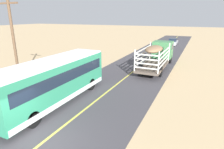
# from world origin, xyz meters

# --- Properties ---
(ground_plane) EXTENTS (240.00, 240.00, 0.00)m
(ground_plane) POSITION_xyz_m (0.00, 0.00, 0.00)
(ground_plane) COLOR tan
(road_surface) EXTENTS (8.00, 120.00, 0.02)m
(road_surface) POSITION_xyz_m (0.00, 0.00, 0.01)
(road_surface) COLOR #423F44
(road_surface) RESTS_ON ground
(road_centre_line) EXTENTS (0.16, 117.60, 0.00)m
(road_centre_line) POSITION_xyz_m (0.00, 0.00, 0.02)
(road_centre_line) COLOR #D8CC4C
(road_centre_line) RESTS_ON road_surface
(livestock_truck) EXTENTS (2.53, 9.70, 3.02)m
(livestock_truck) POSITION_xyz_m (2.11, 18.37, 1.79)
(livestock_truck) COLOR #3F7F4C
(livestock_truck) RESTS_ON road_surface
(bus) EXTENTS (2.54, 10.00, 3.21)m
(bus) POSITION_xyz_m (-2.63, 4.26, 1.75)
(bus) COLOR #2D8C66
(bus) RESTS_ON road_surface
(car_far) EXTENTS (1.80, 4.40, 1.46)m
(car_far) POSITION_xyz_m (1.11, 38.27, 0.69)
(car_far) COLOR silver
(car_far) RESTS_ON road_surface
(power_pole_near) EXTENTS (2.20, 0.24, 7.83)m
(power_pole_near) POSITION_xyz_m (-8.39, 5.95, 4.20)
(power_pole_near) COLOR brown
(power_pole_near) RESTS_ON ground
(boulder_mid_field) EXTENTS (0.95, 0.72, 0.61)m
(boulder_mid_field) POSITION_xyz_m (-11.48, 16.28, 0.30)
(boulder_mid_field) COLOR #84705B
(boulder_mid_field) RESTS_ON ground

